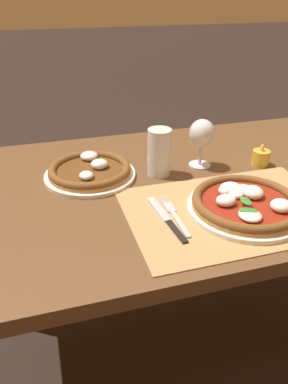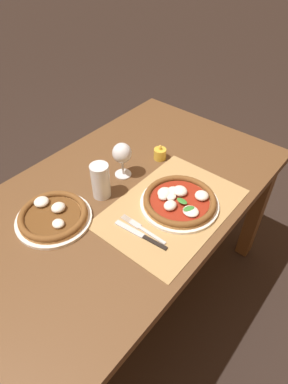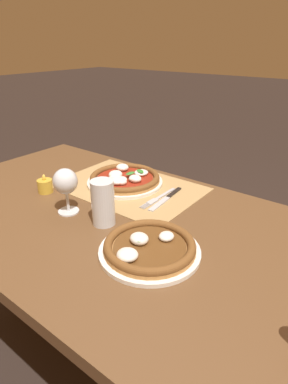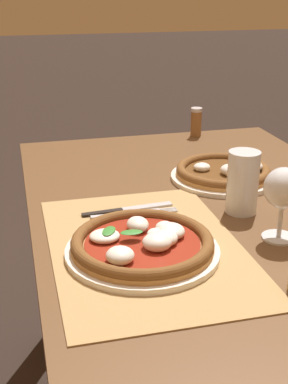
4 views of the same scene
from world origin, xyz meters
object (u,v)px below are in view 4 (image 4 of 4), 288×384
at_px(pizza_far, 223,173).
at_px(pepper_shaker, 196,122).
at_px(pizza_near, 143,244).
at_px(fork, 135,213).
at_px(wine_glass, 283,191).
at_px(knife, 128,209).
at_px(pint_glass, 243,184).

bearing_deg(pizza_far, pepper_shaker, 170.77).
relative_size(pizza_far, pepper_shaker, 2.85).
height_order(pizza_near, fork, pizza_near).
height_order(wine_glass, pepper_shaker, wine_glass).
relative_size(pizza_near, pepper_shaker, 3.10).
bearing_deg(knife, wine_glass, 52.40).
bearing_deg(pizza_near, pepper_shaker, 153.94).
relative_size(pint_glass, knife, 0.67).
bearing_deg(pizza_near, knife, 175.44).
relative_size(pizza_near, fork, 1.50).
relative_size(wine_glass, fork, 0.77).
distance_m(pizza_far, pepper_shaker, 0.42).
relative_size(pizza_near, pint_glass, 2.07).
xyz_separation_m(pizza_far, wine_glass, (0.35, -0.02, 0.09)).
bearing_deg(pepper_shaker, knife, -32.72).
relative_size(knife, pepper_shaker, 2.22).
distance_m(pizza_near, pizza_far, 0.47).
height_order(pizza_near, pint_glass, pint_glass).
relative_size(fork, knife, 0.93).
xyz_separation_m(pint_glass, pepper_shaker, (-0.62, 0.11, -0.02)).
bearing_deg(wine_glass, fork, -125.24).
distance_m(pizza_near, wine_glass, 0.30).
bearing_deg(fork, pint_glass, 80.89).
bearing_deg(pint_glass, wine_glass, 7.98).
height_order(pint_glass, knife, pint_glass).
xyz_separation_m(pizza_far, knife, (0.14, -0.29, -0.01)).
distance_m(pizza_far, wine_glass, 0.36).
bearing_deg(fork, pepper_shaker, 149.22).
bearing_deg(pizza_near, pint_glass, 118.56).
bearing_deg(knife, fork, 23.87).
bearing_deg(fork, wine_glass, 54.76).
xyz_separation_m(pint_glass, knife, (-0.06, -0.25, -0.06)).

